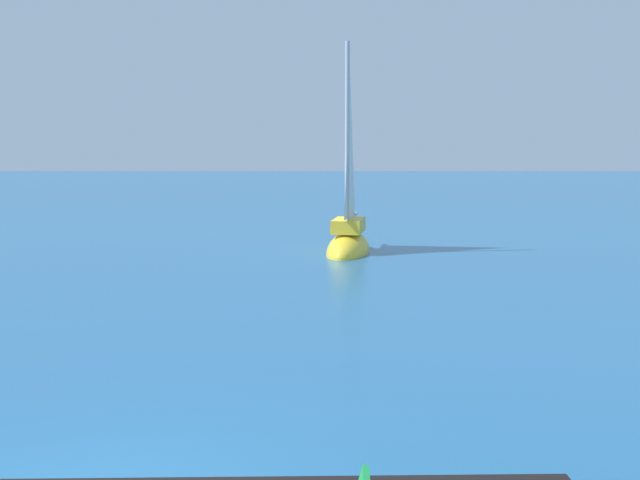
{
  "coord_description": "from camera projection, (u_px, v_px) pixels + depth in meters",
  "views": [
    {
      "loc": [
        2.36,
        -8.71,
        3.76
      ],
      "look_at": [
        2.27,
        14.79,
        0.91
      ],
      "focal_mm": 49.46,
      "sensor_mm": 36.0,
      "label": 1
    }
  ],
  "objects": [
    {
      "name": "sailboat_near",
      "position": [
        351.0,
        240.0,
        27.9
      ],
      "size": [
        1.9,
        3.96,
        7.2
      ],
      "rotation": [
        0.0,
        0.0,
        4.55
      ],
      "color": "yellow",
      "rests_on": "ground"
    }
  ]
}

